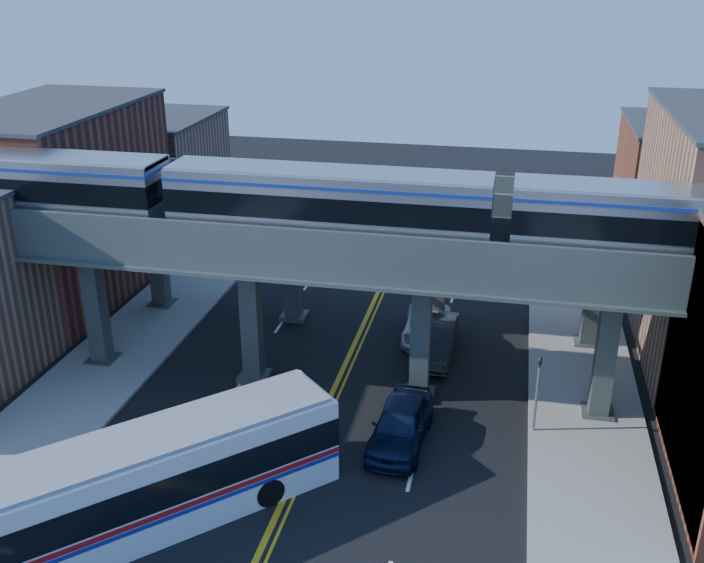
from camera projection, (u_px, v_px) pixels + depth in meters
The scene contains 17 objects.
ground at pixel (287, 491), 29.98m from camera, with size 120.00×120.00×0.00m, color black.
sidewalk_west at pixel (131, 343), 41.18m from camera, with size 5.00×70.00×0.16m, color gray.
sidewalk_east at pixel (583, 390), 36.77m from camera, with size 5.00×70.00×0.16m, color gray.
building_west_b at pixel (58, 204), 45.85m from camera, with size 8.00×14.00×11.00m, color brown.
building_west_c at pixel (156, 173), 58.16m from camera, with size 8.00×10.00×8.00m, color #9F6B52.
building_east_c at pixel (685, 196), 50.87m from camera, with size 8.00×10.00×9.00m, color brown.
mural_panel at pixel (692, 371), 28.97m from camera, with size 0.10×9.50×9.50m, color teal.
elevated_viaduct_near at pixel (334, 260), 34.70m from camera, with size 52.00×3.60×7.40m.
elevated_viaduct_far at pixel (364, 213), 41.02m from camera, with size 52.00×3.60×7.40m.
transit_train at pixel (328, 202), 33.73m from camera, with size 43.55×2.73×3.17m.
stop_sign at pixel (314, 411), 31.95m from camera, with size 0.76×0.09×2.63m.
traffic_signal at pixel (538, 386), 32.74m from camera, with size 0.15×0.18×4.10m.
transit_bus at pixel (155, 480), 27.71m from camera, with size 11.71×11.72×3.50m.
car_lane_a at pixel (401, 424), 32.62m from camera, with size 2.15×5.35×1.82m, color black.
car_lane_b at pixel (435, 339), 39.84m from camera, with size 1.89×5.43×1.79m, color #313134.
car_lane_c at pixel (427, 326), 41.70m from camera, with size 2.35×5.09×1.42m, color silver.
car_lane_d at pixel (442, 250), 52.11m from camera, with size 2.22×5.47×1.59m, color #B2B2B7.
Camera 1 is at (7.53, -23.51, 18.97)m, focal length 40.00 mm.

